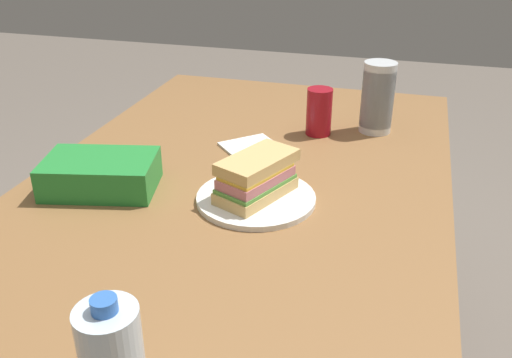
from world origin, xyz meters
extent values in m
cube|color=olive|center=(0.00, 0.00, 0.70)|extent=(1.56, 0.90, 0.04)
cylinder|color=brown|center=(0.70, -0.37, 0.34)|extent=(0.07, 0.07, 0.68)
cylinder|color=brown|center=(0.70, 0.37, 0.34)|extent=(0.07, 0.07, 0.68)
cylinder|color=white|center=(-0.02, -0.06, 0.73)|extent=(0.24, 0.24, 0.01)
cube|color=#DBB26B|center=(-0.02, -0.06, 0.74)|extent=(0.19, 0.15, 0.02)
cube|color=#599E3F|center=(-0.02, -0.06, 0.76)|extent=(0.18, 0.14, 0.01)
cube|color=#C6727A|center=(-0.02, -0.06, 0.77)|extent=(0.18, 0.14, 0.02)
cube|color=yellow|center=(-0.02, -0.06, 0.79)|extent=(0.17, 0.13, 0.01)
cube|color=#DBB26B|center=(-0.01, -0.06, 0.80)|extent=(0.19, 0.15, 0.02)
cylinder|color=maroon|center=(0.37, -0.12, 0.78)|extent=(0.07, 0.07, 0.12)
cube|color=#268C38|center=(-0.06, 0.27, 0.76)|extent=(0.20, 0.26, 0.07)
cylinder|color=blue|center=(-0.60, -0.07, 0.91)|extent=(0.03, 0.03, 0.02)
cylinder|color=silver|center=(0.43, -0.26, 0.77)|extent=(0.08, 0.08, 0.09)
cylinder|color=silver|center=(0.43, -0.26, 0.79)|extent=(0.08, 0.08, 0.09)
cylinder|color=silver|center=(0.43, -0.26, 0.80)|extent=(0.08, 0.08, 0.09)
cylinder|color=silver|center=(0.43, -0.26, 0.82)|extent=(0.08, 0.08, 0.09)
cylinder|color=silver|center=(0.43, -0.26, 0.84)|extent=(0.08, 0.08, 0.09)
cylinder|color=silver|center=(0.43, -0.26, 0.86)|extent=(0.08, 0.08, 0.09)
cube|color=white|center=(0.23, 0.02, 0.72)|extent=(0.18, 0.18, 0.01)
camera|label=1|loc=(-0.99, -0.34, 1.28)|focal=39.32mm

